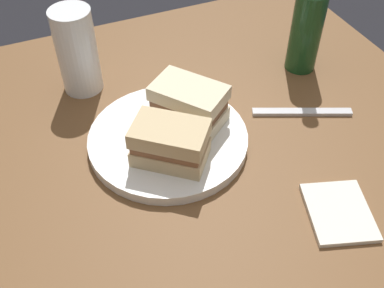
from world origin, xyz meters
name	(u,v)px	position (x,y,z in m)	size (l,w,h in m)	color
dining_table	(211,281)	(0.00, 0.00, 0.35)	(1.02, 0.94, 0.71)	brown
plate	(168,139)	(-0.09, -0.05, 0.72)	(0.27, 0.27, 0.02)	white
sandwich_half_left	(170,143)	(-0.04, -0.06, 0.76)	(0.13, 0.13, 0.07)	#CCB284
sandwich_half_right	(187,104)	(-0.12, 0.00, 0.76)	(0.14, 0.13, 0.07)	beige
potato_wedge_front	(186,134)	(-0.07, -0.02, 0.74)	(0.05, 0.02, 0.02)	#B77F33
potato_wedge_middle	(181,143)	(-0.06, -0.04, 0.73)	(0.05, 0.02, 0.02)	#AD702D
potato_wedge_back	(189,123)	(-0.10, -0.01, 0.73)	(0.04, 0.02, 0.01)	#B77F33
pint_glass	(78,56)	(-0.30, -0.14, 0.78)	(0.07, 0.07, 0.16)	white
cider_bottle	(308,22)	(-0.19, 0.28, 0.81)	(0.06, 0.06, 0.26)	#19421E
napkin	(339,212)	(0.15, 0.13, 0.71)	(0.11, 0.09, 0.01)	silver
fork	(302,112)	(-0.07, 0.20, 0.71)	(0.18, 0.02, 0.01)	silver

